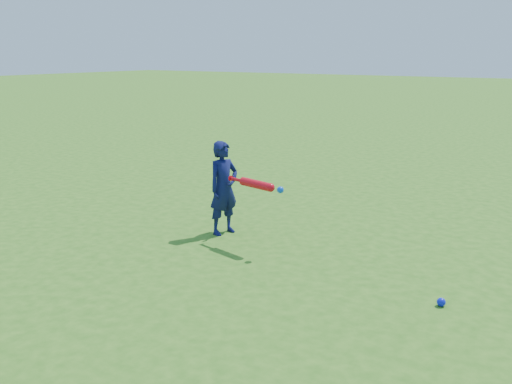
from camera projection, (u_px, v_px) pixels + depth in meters
ground at (301, 229)px, 6.36m from camera, size 80.00×80.00×0.00m
child at (224, 188)px, 6.12m from camera, size 0.33×0.42×1.01m
ground_ball_blue at (441, 302)px, 4.44m from camera, size 0.07×0.07×0.07m
bat_swing at (259, 185)px, 5.64m from camera, size 0.74×0.22×0.09m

